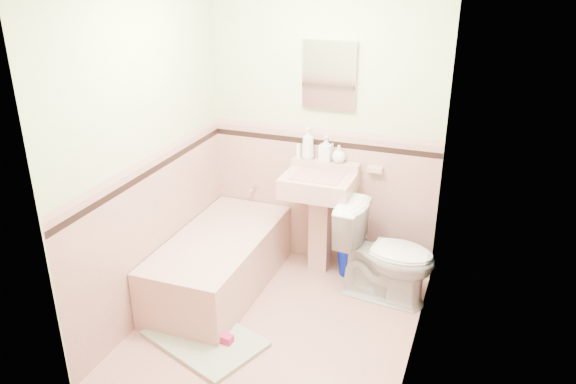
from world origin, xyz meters
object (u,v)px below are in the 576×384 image
(bathtub, at_px, (220,264))
(soap_bottle_mid, at_px, (326,149))
(soap_bottle_left, at_px, (308,143))
(toilet, at_px, (386,254))
(bucket, at_px, (353,259))
(medicine_cabinet, at_px, (329,75))
(shoe, at_px, (223,338))
(sink, at_px, (318,225))
(soap_bottle_right, at_px, (339,154))

(bathtub, xyz_separation_m, soap_bottle_mid, (0.68, 0.71, 0.86))
(soap_bottle_left, relative_size, toilet, 0.34)
(bathtub, relative_size, soap_bottle_mid, 6.93)
(toilet, xyz_separation_m, bucket, (-0.33, 0.27, -0.25))
(bucket, bearing_deg, soap_bottle_left, 167.50)
(medicine_cabinet, xyz_separation_m, bucket, (0.30, -0.13, -1.56))
(bathtub, bearing_deg, bucket, 31.93)
(shoe, bearing_deg, bucket, 68.77)
(sink, xyz_separation_m, toilet, (0.63, -0.19, -0.06))
(shoe, bearing_deg, sink, 79.50)
(medicine_cabinet, height_order, shoe, medicine_cabinet)
(bathtub, relative_size, soap_bottle_left, 5.51)
(soap_bottle_left, height_order, soap_bottle_mid, soap_bottle_left)
(soap_bottle_right, xyz_separation_m, toilet, (0.52, -0.37, -0.66))
(soap_bottle_mid, bearing_deg, soap_bottle_left, 180.00)
(soap_bottle_right, bearing_deg, soap_bottle_mid, 180.00)
(toilet, bearing_deg, bucket, 56.74)
(bathtub, relative_size, soap_bottle_right, 10.08)
(soap_bottle_right, bearing_deg, medicine_cabinet, 164.91)
(sink, distance_m, toilet, 0.66)
(bucket, bearing_deg, sink, -165.15)
(soap_bottle_right, height_order, toilet, soap_bottle_right)
(bathtub, xyz_separation_m, medicine_cabinet, (0.68, 0.74, 1.47))
(soap_bottle_left, distance_m, shoe, 1.75)
(bathtub, relative_size, sink, 1.64)
(bucket, bearing_deg, medicine_cabinet, 156.16)
(medicine_cabinet, xyz_separation_m, toilet, (0.63, -0.40, -1.30))
(shoe, bearing_deg, toilet, 51.40)
(medicine_cabinet, height_order, soap_bottle_right, medicine_cabinet)
(medicine_cabinet, relative_size, shoe, 3.83)
(bucket, distance_m, shoe, 1.43)
(medicine_cabinet, xyz_separation_m, soap_bottle_left, (-0.16, -0.03, -0.58))
(soap_bottle_left, bearing_deg, medicine_cabinet, 10.64)
(soap_bottle_left, distance_m, toilet, 1.13)
(soap_bottle_mid, relative_size, shoe, 1.50)
(soap_bottle_left, bearing_deg, soap_bottle_right, 0.00)
(soap_bottle_mid, relative_size, soap_bottle_right, 1.46)
(sink, bearing_deg, shoe, -105.02)
(soap_bottle_left, bearing_deg, sink, -48.42)
(soap_bottle_mid, distance_m, shoe, 1.76)
(medicine_cabinet, distance_m, bucket, 1.59)
(soap_bottle_right, distance_m, bucket, 0.94)
(sink, xyz_separation_m, shoe, (-0.32, -1.21, -0.40))
(medicine_cabinet, height_order, toilet, medicine_cabinet)
(medicine_cabinet, distance_m, toilet, 1.50)
(soap_bottle_left, xyz_separation_m, shoe, (-0.16, -1.39, -1.05))
(toilet, bearing_deg, soap_bottle_mid, 65.56)
(soap_bottle_left, bearing_deg, soap_bottle_mid, 0.00)
(soap_bottle_mid, height_order, shoe, soap_bottle_mid)
(soap_bottle_right, xyz_separation_m, shoe, (-0.44, -1.39, -0.99))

